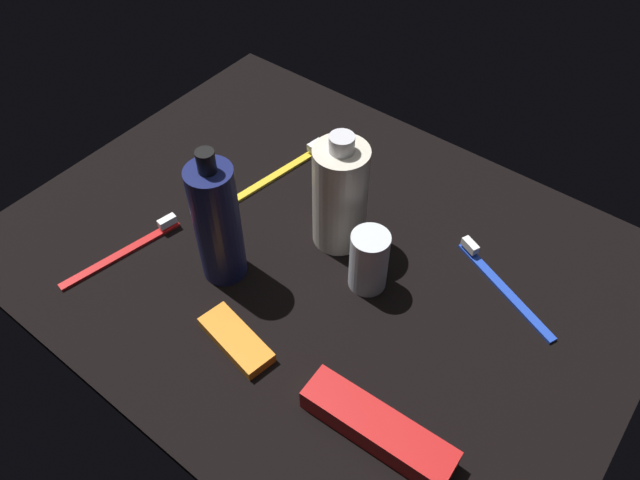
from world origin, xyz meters
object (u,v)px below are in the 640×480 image
(lotion_bottle, at_px, (217,223))
(toothpaste_box_red, at_px, (378,428))
(toothbrush_blue, at_px, (499,282))
(bodywash_bottle, at_px, (338,194))
(toothbrush_yellow, at_px, (285,168))
(snack_bar_orange, at_px, (236,340))
(deodorant_stick, at_px, (367,263))
(toothbrush_red, at_px, (128,248))

(lotion_bottle, xyz_separation_m, toothpaste_box_red, (0.29, -0.07, -0.07))
(toothbrush_blue, relative_size, toothpaste_box_red, 0.97)
(bodywash_bottle, relative_size, toothbrush_yellow, 0.99)
(lotion_bottle, distance_m, toothbrush_blue, 0.37)
(lotion_bottle, xyz_separation_m, snack_bar_orange, (0.09, -0.08, -0.08))
(deodorant_stick, xyz_separation_m, toothbrush_blue, (0.14, 0.11, -0.04))
(deodorant_stick, distance_m, snack_bar_orange, 0.19)
(toothbrush_blue, height_order, toothbrush_yellow, same)
(lotion_bottle, relative_size, bodywash_bottle, 1.15)
(toothbrush_red, distance_m, toothbrush_yellow, 0.27)
(bodywash_bottle, height_order, toothbrush_red, bodywash_bottle)
(toothbrush_blue, height_order, toothpaste_box_red, toothpaste_box_red)
(toothbrush_yellow, distance_m, snack_bar_orange, 0.32)
(lotion_bottle, bearing_deg, toothbrush_blue, 33.72)
(toothpaste_box_red, relative_size, snack_bar_orange, 1.69)
(toothbrush_yellow, bearing_deg, toothbrush_red, -103.89)
(toothbrush_yellow, bearing_deg, toothbrush_blue, 0.15)
(lotion_bottle, height_order, toothbrush_blue, lotion_bottle)
(deodorant_stick, bearing_deg, bodywash_bottle, 149.98)
(toothbrush_blue, bearing_deg, snack_bar_orange, -127.30)
(lotion_bottle, bearing_deg, toothpaste_box_red, -13.02)
(deodorant_stick, distance_m, toothbrush_blue, 0.18)
(lotion_bottle, xyz_separation_m, bodywash_bottle, (0.08, 0.14, -0.01))
(toothpaste_box_red, bearing_deg, toothbrush_red, 176.26)
(toothbrush_red, relative_size, toothbrush_yellow, 1.00)
(bodywash_bottle, xyz_separation_m, toothpaste_box_red, (0.21, -0.21, -0.06))
(toothbrush_red, bearing_deg, toothbrush_yellow, 76.11)
(toothbrush_blue, bearing_deg, toothbrush_red, -148.88)
(bodywash_bottle, bearing_deg, deodorant_stick, -30.02)
(toothbrush_red, height_order, snack_bar_orange, toothbrush_red)
(bodywash_bottle, bearing_deg, toothbrush_red, -136.34)
(toothbrush_red, relative_size, snack_bar_orange, 1.72)
(lotion_bottle, height_order, snack_bar_orange, lotion_bottle)
(toothbrush_red, height_order, toothbrush_blue, same)
(toothbrush_blue, xyz_separation_m, toothpaste_box_red, (-0.01, -0.27, 0.01))
(lotion_bottle, height_order, toothbrush_red, lotion_bottle)
(snack_bar_orange, bearing_deg, toothpaste_box_red, 12.44)
(lotion_bottle, distance_m, snack_bar_orange, 0.14)
(toothbrush_blue, bearing_deg, toothpaste_box_red, -92.25)
(bodywash_bottle, bearing_deg, toothpaste_box_red, -44.76)
(toothbrush_red, distance_m, toothbrush_blue, 0.50)
(toothbrush_blue, bearing_deg, toothbrush_yellow, -179.85)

